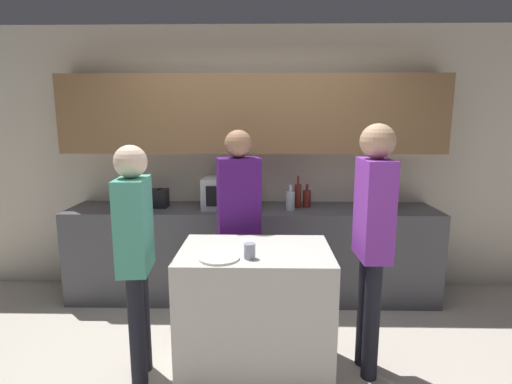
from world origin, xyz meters
TOP-DOWN VIEW (x-y plane):
  - ground_plane at (0.00, 0.00)m, footprint 14.00×14.00m
  - back_wall at (0.00, 1.66)m, footprint 6.40×0.40m
  - back_counter at (0.00, 1.39)m, footprint 3.60×0.62m
  - kitchen_island at (0.06, 0.14)m, footprint 1.03×0.68m
  - microwave at (-0.22, 1.40)m, footprint 0.52×0.39m
  - toaster at (-0.97, 1.40)m, footprint 0.26×0.16m
  - potted_plant at (1.32, 1.40)m, footprint 0.14×0.14m
  - bottle_0 at (0.37, 1.30)m, footprint 0.09×0.09m
  - bottle_1 at (0.45, 1.42)m, footprint 0.07×0.07m
  - bottle_2 at (0.54, 1.44)m, footprint 0.08×0.08m
  - plate_on_island at (-0.17, -0.05)m, footprint 0.26×0.26m
  - cup_0 at (0.03, -0.03)m, footprint 0.07×0.07m
  - person_left at (-0.09, 0.75)m, footprint 0.38×0.27m
  - person_center at (-0.74, 0.07)m, footprint 0.22×0.36m
  - person_right at (0.85, 0.17)m, footprint 0.23×0.35m

SIDE VIEW (x-z plane):
  - ground_plane at x=0.00m, z-range 0.00..0.00m
  - kitchen_island at x=0.06m, z-range 0.00..0.91m
  - back_counter at x=0.00m, z-range 0.00..0.92m
  - plate_on_island at x=-0.17m, z-range 0.91..0.93m
  - cup_0 at x=0.03m, z-range 0.91..1.01m
  - person_center at x=-0.74m, z-range 0.15..1.77m
  - bottle_2 at x=0.54m, z-range 0.89..1.12m
  - toaster at x=-0.97m, z-range 0.92..1.10m
  - bottle_0 at x=0.37m, z-range 0.89..1.14m
  - person_left at x=-0.09m, z-range 0.17..1.86m
  - bottle_1 at x=0.45m, z-range 0.88..1.20m
  - person_right at x=0.85m, z-range 0.18..1.93m
  - microwave at x=-0.22m, z-range 0.92..1.22m
  - potted_plant at x=1.32m, z-range 0.92..1.31m
  - back_wall at x=0.00m, z-range 0.19..2.89m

